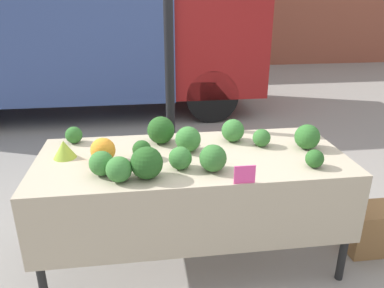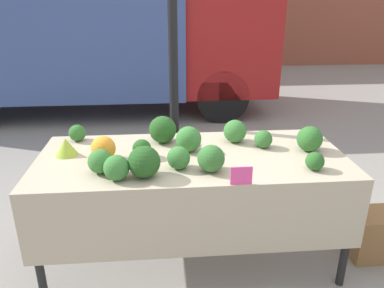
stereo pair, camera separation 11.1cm
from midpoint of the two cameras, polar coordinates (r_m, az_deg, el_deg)
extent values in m
plane|color=gray|center=(2.81, 1.18, -16.53)|extent=(40.00, 40.00, 0.00)
cylinder|color=black|center=(2.86, -1.68, 9.38)|extent=(0.07, 0.07, 2.26)
cube|color=#384C84|center=(6.14, -20.27, 17.54)|extent=(3.87, 1.80, 2.17)
cube|color=maroon|center=(6.07, 5.58, 15.80)|extent=(1.34, 1.66, 1.56)
cylinder|color=black|center=(5.48, 5.22, 7.27)|extent=(0.76, 0.22, 0.76)
cylinder|color=black|center=(6.86, 3.17, 10.28)|extent=(0.76, 0.22, 0.76)
cylinder|color=black|center=(7.28, -25.97, 8.81)|extent=(0.76, 0.22, 0.76)
cube|color=tan|center=(2.41, 1.32, -2.11)|extent=(1.98, 0.86, 0.03)
cube|color=tan|center=(2.16, 2.48, -12.27)|extent=(1.98, 0.01, 0.43)
cylinder|color=black|center=(2.38, -21.36, -15.00)|extent=(0.05, 0.05, 0.75)
cylinder|color=black|center=(2.56, 23.85, -12.59)|extent=(0.05, 0.05, 0.75)
cylinder|color=black|center=(2.98, -17.68, -6.62)|extent=(0.05, 0.05, 0.75)
cylinder|color=black|center=(3.13, 17.73, -5.24)|extent=(0.05, 0.05, 0.75)
sphere|color=orange|center=(2.37, -12.06, -0.66)|extent=(0.15, 0.15, 0.15)
cone|color=#93B238|center=(2.51, -17.44, -0.43)|extent=(0.14, 0.14, 0.11)
sphere|color=#336B2D|center=(2.57, 12.04, 0.73)|extent=(0.12, 0.12, 0.12)
sphere|color=#2D6628|center=(2.59, 18.68, 0.73)|extent=(0.17, 0.17, 0.17)
sphere|color=#387533|center=(2.63, 7.76, 1.94)|extent=(0.16, 0.16, 0.16)
sphere|color=#387533|center=(2.10, -9.96, -3.60)|extent=(0.14, 0.14, 0.14)
sphere|color=#336B2D|center=(2.17, 4.39, -2.24)|extent=(0.16, 0.16, 0.16)
sphere|color=#23511E|center=(2.11, -5.80, -2.75)|extent=(0.18, 0.18, 0.18)
sphere|color=#387533|center=(2.20, -0.61, -2.13)|extent=(0.14, 0.14, 0.14)
sphere|color=#2D6628|center=(2.74, -15.97, 1.62)|extent=(0.12, 0.12, 0.12)
sphere|color=#23511E|center=(2.38, -6.32, -0.70)|extent=(0.12, 0.12, 0.12)
sphere|color=#285B23|center=(2.33, 19.53, -2.50)|extent=(0.11, 0.11, 0.11)
sphere|color=#387533|center=(2.20, -12.41, -2.62)|extent=(0.14, 0.14, 0.14)
sphere|color=#23511E|center=(2.59, -3.27, 2.20)|extent=(0.19, 0.19, 0.19)
sphere|color=#387533|center=(2.45, 0.78, 0.74)|extent=(0.17, 0.17, 0.17)
cube|color=#EF4793|center=(2.05, 9.09, -4.81)|extent=(0.12, 0.01, 0.11)
cube|color=olive|center=(3.06, 27.81, -12.02)|extent=(0.45, 0.27, 0.34)
camera|label=1|loc=(0.06, -88.66, 0.54)|focal=35.00mm
camera|label=2|loc=(0.06, 91.34, -0.54)|focal=35.00mm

